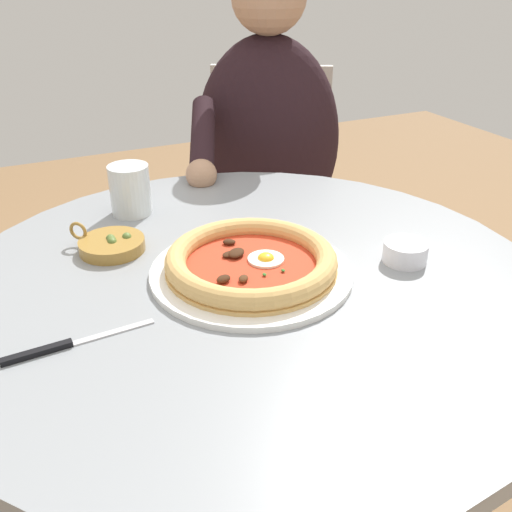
{
  "coord_description": "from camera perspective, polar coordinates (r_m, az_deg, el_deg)",
  "views": [
    {
      "loc": [
        -0.72,
        0.33,
        1.18
      ],
      "look_at": [
        0.01,
        -0.02,
        0.75
      ],
      "focal_mm": 40.09,
      "sensor_mm": 36.0,
      "label": 1
    }
  ],
  "objects": [
    {
      "name": "diner_person",
      "position": [
        1.64,
        1.02,
        4.71
      ],
      "size": [
        0.45,
        0.52,
        1.18
      ],
      "color": "#282833",
      "rests_on": "ground"
    },
    {
      "name": "water_glass",
      "position": [
        1.15,
        -12.42,
        6.17
      ],
      "size": [
        0.08,
        0.08,
        0.1
      ],
      "color": "silver",
      "rests_on": "dining_table"
    },
    {
      "name": "dining_table",
      "position": [
        1.01,
        -0.72,
        -10.17
      ],
      "size": [
        0.97,
        0.97,
        0.72
      ],
      "color": "gray",
      "rests_on": "ground"
    },
    {
      "name": "pizza_on_plate",
      "position": [
        0.91,
        -0.38,
        -0.87
      ],
      "size": [
        0.33,
        0.33,
        0.04
      ],
      "color": "white",
      "rests_on": "dining_table"
    },
    {
      "name": "olive_pan",
      "position": [
        1.02,
        -14.23,
        1.13
      ],
      "size": [
        0.11,
        0.12,
        0.05
      ],
      "color": "olive",
      "rests_on": "dining_table"
    },
    {
      "name": "ramekin_capers",
      "position": [
        0.98,
        14.67,
        0.46
      ],
      "size": [
        0.07,
        0.07,
        0.03
      ],
      "color": "white",
      "rests_on": "dining_table"
    },
    {
      "name": "steak_knife",
      "position": [
        0.8,
        -19.16,
        -8.57
      ],
      "size": [
        0.02,
        0.2,
        0.01
      ],
      "color": "silver",
      "rests_on": "dining_table"
    },
    {
      "name": "cafe_chair_diner",
      "position": [
        1.77,
        1.28,
        6.58
      ],
      "size": [
        0.54,
        0.54,
        0.89
      ],
      "color": "beige",
      "rests_on": "ground"
    }
  ]
}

